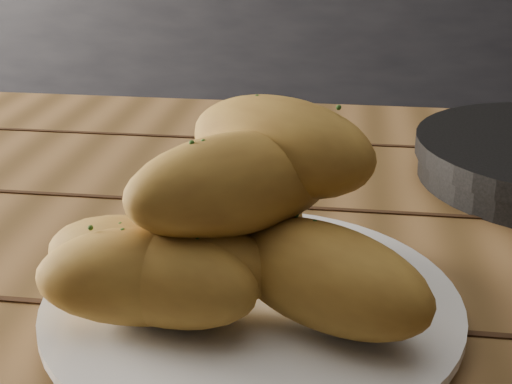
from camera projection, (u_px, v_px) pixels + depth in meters
name	position (u px, v px, depth m)	size (l,w,h in m)	color
counter	(224.00, 50.00, 2.90)	(2.80, 0.60, 0.90)	black
table	(494.00, 370.00, 0.62)	(1.37, 0.96, 0.75)	brown
plate	(252.00, 306.00, 0.51)	(0.30, 0.30, 0.02)	silver
bread_rolls	(233.00, 228.00, 0.49)	(0.29, 0.23, 0.14)	#AB802F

